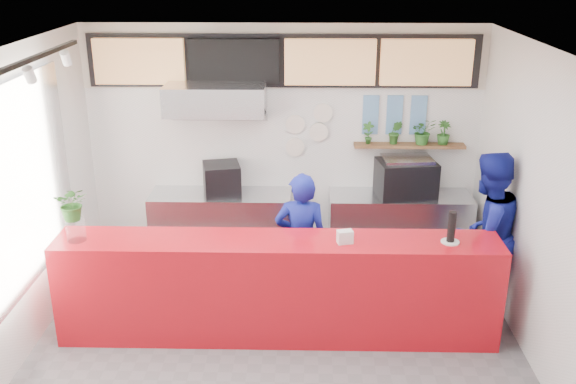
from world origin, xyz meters
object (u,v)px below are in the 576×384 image
at_px(panini_oven, 222,179).
at_px(staff_center, 301,242).
at_px(staff_right, 485,234).
at_px(pepper_mill, 452,227).
at_px(service_counter, 278,288).
at_px(espresso_machine, 406,178).

height_order(panini_oven, staff_center, staff_center).
height_order(staff_right, pepper_mill, staff_right).
relative_size(service_counter, staff_right, 2.43).
height_order(service_counter, panini_oven, panini_oven).
xyz_separation_m(service_counter, espresso_machine, (1.55, 1.80, 0.58)).
bearing_deg(staff_center, service_counter, 71.12).
distance_m(staff_center, pepper_mill, 1.66).
xyz_separation_m(staff_right, pepper_mill, (-0.52, -0.60, 0.34)).
bearing_deg(service_counter, espresso_machine, 49.26).
bearing_deg(panini_oven, staff_right, -34.72).
height_order(staff_center, staff_right, staff_right).
bearing_deg(staff_center, espresso_machine, -133.21).
bearing_deg(pepper_mill, staff_center, 158.01).
distance_m(service_counter, staff_right, 2.34).
bearing_deg(staff_center, panini_oven, -46.63).
relative_size(panini_oven, pepper_mill, 1.42).
bearing_deg(service_counter, pepper_mill, -0.75).
distance_m(panini_oven, pepper_mill, 3.09).
bearing_deg(panini_oven, service_counter, -79.28).
distance_m(service_counter, panini_oven, 2.04).
bearing_deg(staff_right, staff_center, -28.64).
distance_m(espresso_machine, staff_center, 1.82).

